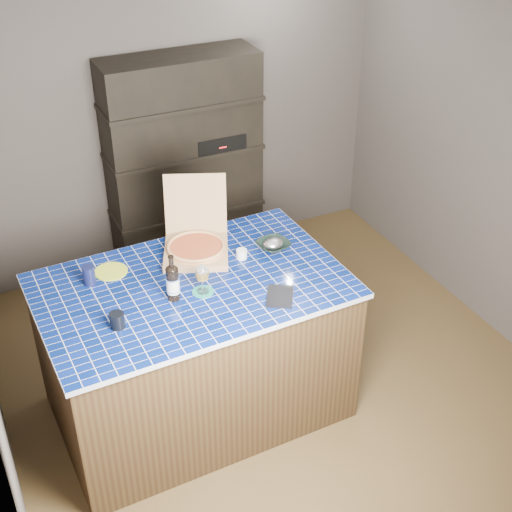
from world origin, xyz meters
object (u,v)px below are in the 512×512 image
kitchen_island (196,348)px  bowl (273,245)px  mead_bottle (173,282)px  dvd_case (280,296)px  pizza_box (196,245)px  wine_glass (202,274)px

kitchen_island → bowl: 0.81m
mead_bottle → bowl: bearing=17.2°
dvd_case → bowl: (0.20, 0.48, 0.02)m
pizza_box → wine_glass: (-0.12, -0.41, 0.07)m
mead_bottle → pizza_box: bearing=53.5°
pizza_box → bowl: pizza_box is taller
kitchen_island → wine_glass: bearing=-76.2°
kitchen_island → wine_glass: wine_glass is taller
kitchen_island → bowl: (0.60, 0.14, 0.51)m
pizza_box → mead_bottle: size_ratio=2.04×
pizza_box → dvd_case: pizza_box is taller
pizza_box → wine_glass: 0.43m
bowl → kitchen_island: bearing=-167.0°
wine_glass → dvd_case: size_ratio=0.88×
mead_bottle → wine_glass: 0.17m
wine_glass → mead_bottle: bearing=175.6°
mead_bottle → bowl: mead_bottle is taller
wine_glass → bowl: (0.58, 0.24, -0.10)m
pizza_box → wine_glass: pizza_box is taller
wine_glass → dvd_case: 0.46m
dvd_case → wine_glass: bearing=178.3°
wine_glass → dvd_case: (0.38, -0.24, -0.12)m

